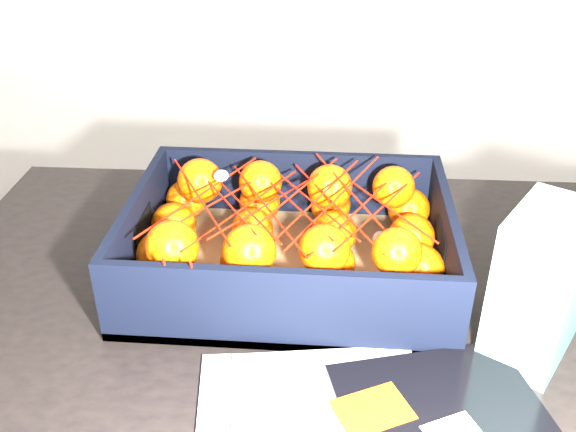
{
  "coord_description": "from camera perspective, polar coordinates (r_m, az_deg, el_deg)",
  "views": [
    {
      "loc": [
        0.16,
        -0.44,
        1.28
      ],
      "look_at": [
        0.1,
        0.27,
        0.86
      ],
      "focal_mm": 40.0,
      "sensor_mm": 36.0,
      "label": 1
    }
  ],
  "objects": [
    {
      "name": "table",
      "position": [
        0.9,
        6.05,
        -13.77
      ],
      "size": [
        1.21,
        0.82,
        0.75
      ],
      "color": "black",
      "rests_on": "ground"
    },
    {
      "name": "mesh_net",
      "position": [
        0.85,
        -0.25,
        0.91
      ],
      "size": [
        0.36,
        0.29,
        0.09
      ],
      "color": "red",
      "rests_on": "clementine_heap"
    },
    {
      "name": "retail_carton",
      "position": [
        0.78,
        21.53,
        -5.74
      ],
      "size": [
        0.14,
        0.15,
        0.19
      ],
      "primitive_type": "cube",
      "rotation": [
        0.0,
        0.0,
        -0.56
      ],
      "color": "silver",
      "rests_on": "table"
    },
    {
      "name": "produce_crate",
      "position": [
        0.89,
        0.15,
        -3.25
      ],
      "size": [
        0.43,
        0.32,
        0.11
      ],
      "color": "olive",
      "rests_on": "table"
    },
    {
      "name": "clementine_heap",
      "position": [
        0.88,
        0.02,
        -1.79
      ],
      "size": [
        0.41,
        0.31,
        0.12
      ],
      "color": "#EB4F04",
      "rests_on": "produce_crate"
    }
  ]
}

